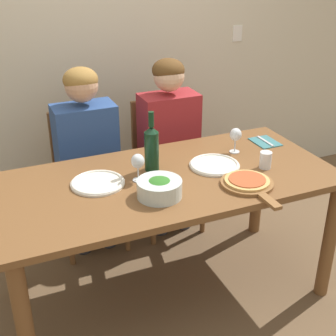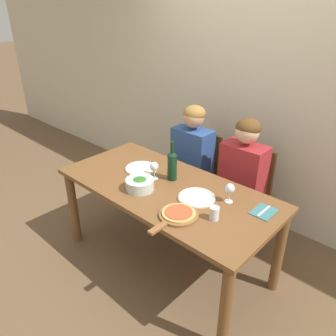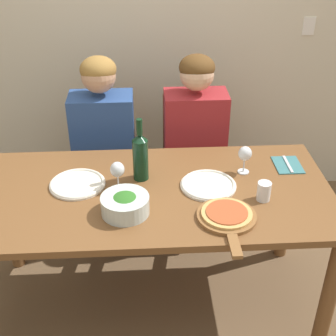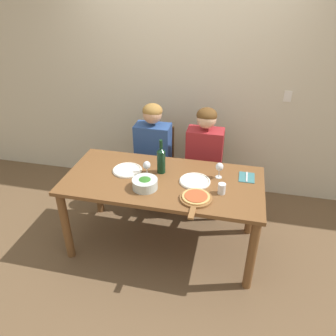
% 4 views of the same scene
% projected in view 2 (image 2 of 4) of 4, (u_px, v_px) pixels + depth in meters
% --- Properties ---
extents(ground_plane, '(40.00, 40.00, 0.00)m').
position_uv_depth(ground_plane, '(166.00, 261.00, 2.94)').
color(ground_plane, brown).
extents(back_wall, '(10.00, 0.06, 2.70)m').
position_uv_depth(back_wall, '(252.00, 87.00, 3.13)').
color(back_wall, beige).
rests_on(back_wall, ground).
extents(dining_table, '(1.80, 0.85, 0.77)m').
position_uv_depth(dining_table, '(166.00, 198.00, 2.64)').
color(dining_table, brown).
rests_on(dining_table, ground).
extents(chair_left, '(0.42, 0.42, 0.91)m').
position_uv_depth(chair_left, '(197.00, 173.00, 3.38)').
color(chair_left, brown).
rests_on(chair_left, ground).
extents(chair_right, '(0.42, 0.42, 0.91)m').
position_uv_depth(chair_right, '(245.00, 193.00, 3.03)').
color(chair_right, brown).
rests_on(chair_right, ground).
extents(person_woman, '(0.47, 0.51, 1.23)m').
position_uv_depth(person_woman, '(191.00, 155.00, 3.19)').
color(person_woman, '#28282D').
rests_on(person_woman, ground).
extents(person_man, '(0.47, 0.51, 1.23)m').
position_uv_depth(person_man, '(242.00, 173.00, 2.85)').
color(person_man, '#28282D').
rests_on(person_man, ground).
extents(wine_bottle, '(0.08, 0.08, 0.33)m').
position_uv_depth(wine_bottle, '(172.00, 165.00, 2.63)').
color(wine_bottle, black).
rests_on(wine_bottle, dining_table).
extents(broccoli_bowl, '(0.22, 0.22, 0.09)m').
position_uv_depth(broccoli_bowl, '(140.00, 184.00, 2.53)').
color(broccoli_bowl, silver).
rests_on(broccoli_bowl, dining_table).
extents(dinner_plate_left, '(0.28, 0.28, 0.02)m').
position_uv_depth(dinner_plate_left, '(141.00, 168.00, 2.85)').
color(dinner_plate_left, silver).
rests_on(dinner_plate_left, dining_table).
extents(dinner_plate_right, '(0.28, 0.28, 0.02)m').
position_uv_depth(dinner_plate_right, '(197.00, 197.00, 2.42)').
color(dinner_plate_right, silver).
rests_on(dinner_plate_right, dining_table).
extents(pizza_on_board, '(0.27, 0.41, 0.04)m').
position_uv_depth(pizza_on_board, '(178.00, 215.00, 2.21)').
color(pizza_on_board, brown).
rests_on(pizza_on_board, dining_table).
extents(wine_glass_left, '(0.07, 0.07, 0.15)m').
position_uv_depth(wine_glass_left, '(154.00, 167.00, 2.65)').
color(wine_glass_left, silver).
rests_on(wine_glass_left, dining_table).
extents(wine_glass_right, '(0.07, 0.07, 0.15)m').
position_uv_depth(wine_glass_right, '(230.00, 189.00, 2.34)').
color(wine_glass_right, silver).
rests_on(wine_glass_right, dining_table).
extents(water_tumbler, '(0.07, 0.07, 0.09)m').
position_uv_depth(water_tumbler, '(214.00, 213.00, 2.17)').
color(water_tumbler, silver).
rests_on(water_tumbler, dining_table).
extents(fork_on_napkin, '(0.14, 0.18, 0.01)m').
position_uv_depth(fork_on_napkin, '(264.00, 212.00, 2.27)').
color(fork_on_napkin, '#387075').
rests_on(fork_on_napkin, dining_table).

